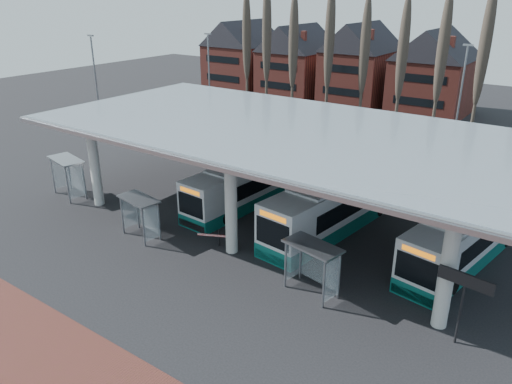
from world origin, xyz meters
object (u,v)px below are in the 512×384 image
Objects in this scene: bus_2 at (336,204)px; shelter_0 at (69,169)px; shelter_1 at (141,208)px; bus_3 at (467,236)px; bus_1 at (249,183)px; shelter_2 at (314,257)px.

bus_2 reaches higher than shelter_0.
shelter_0 is at bearing -179.41° from shelter_1.
bus_2 is 4.24× the size of shelter_1.
shelter_0 is 1.13× the size of shelter_1.
bus_3 is 3.49× the size of shelter_0.
bus_1 is 0.97× the size of bus_3.
shelter_2 is (2.43, -7.27, 0.34)m from bus_2.
bus_1 is 3.39× the size of shelter_0.
shelter_2 is at bearing -64.86° from bus_2.
shelter_2 is (20.89, -0.83, -0.13)m from shelter_0.
bus_3 is (7.83, 0.52, -0.12)m from bus_2.
bus_2 is (6.91, -0.06, 0.14)m from bus_1.
bus_3 is 19.03m from shelter_1.
bus_2 is at bearing 50.74° from shelter_1.
shelter_0 is at bearing -155.54° from bus_3.
bus_1 reaches higher than shelter_1.
shelter_2 reaches higher than shelter_1.
shelter_1 is at bearing -132.46° from bus_2.
bus_1 is 3.84× the size of shelter_1.
bus_1 is 14.75m from bus_3.
shelter_1 is at bearing -143.91° from bus_3.
bus_3 reaches higher than shelter_0.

